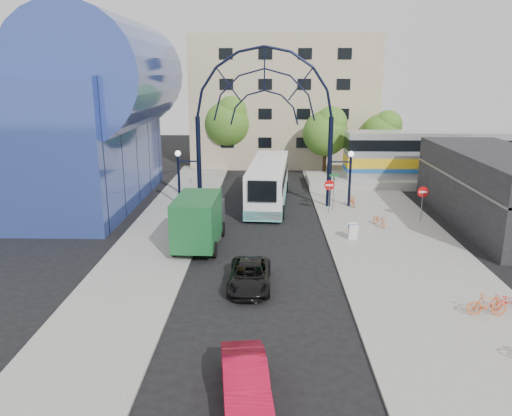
{
  "coord_description": "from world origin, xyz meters",
  "views": [
    {
      "loc": [
        0.22,
        -23.68,
        10.2
      ],
      "look_at": [
        -0.44,
        6.0,
        2.09
      ],
      "focal_mm": 35.0,
      "sensor_mm": 36.0,
      "label": 1
    }
  ],
  "objects_px": {
    "sandwich_board": "(353,230)",
    "tree_north_a": "(327,131)",
    "street_name_sign": "(334,185)",
    "red_sedan": "(245,381)",
    "black_suv": "(250,276)",
    "bike_near_a": "(379,220)",
    "bike_far_b": "(487,304)",
    "train_car": "(483,155)",
    "gateway_arch": "(264,95)",
    "tree_north_c": "(383,132)",
    "bike_far_a": "(510,300)",
    "bike_near_b": "(352,200)",
    "do_not_enter_sign": "(423,195)",
    "stop_sign": "(329,188)",
    "green_truck": "(200,220)",
    "tree_north_b": "(229,120)",
    "city_bus": "(269,182)"
  },
  "relations": [
    {
      "from": "street_name_sign",
      "to": "green_truck",
      "type": "xyz_separation_m",
      "value": [
        -9.01,
        -7.63,
        -0.51
      ]
    },
    {
      "from": "gateway_arch",
      "to": "bike_near_b",
      "type": "xyz_separation_m",
      "value": [
        6.83,
        0.0,
        -7.97
      ]
    },
    {
      "from": "tree_north_b",
      "to": "red_sedan",
      "type": "distance_m",
      "value": 40.17
    },
    {
      "from": "gateway_arch",
      "to": "bike_far_b",
      "type": "distance_m",
      "value": 21.95
    },
    {
      "from": "train_car",
      "to": "black_suv",
      "type": "xyz_separation_m",
      "value": [
        -20.59,
        -23.1,
        -2.29
      ]
    },
    {
      "from": "train_car",
      "to": "red_sedan",
      "type": "distance_m",
      "value": 37.89
    },
    {
      "from": "bike_near_a",
      "to": "red_sedan",
      "type": "bearing_deg",
      "value": -132.37
    },
    {
      "from": "bike_near_a",
      "to": "bike_far_b",
      "type": "xyz_separation_m",
      "value": [
        1.79,
        -12.86,
        0.08
      ]
    },
    {
      "from": "street_name_sign",
      "to": "tree_north_c",
      "type": "xyz_separation_m",
      "value": [
        6.92,
        15.33,
        2.15
      ]
    },
    {
      "from": "bike_near_a",
      "to": "bike_near_b",
      "type": "height_order",
      "value": "bike_near_b"
    },
    {
      "from": "green_truck",
      "to": "tree_north_c",
      "type": "bearing_deg",
      "value": 57.22
    },
    {
      "from": "bike_far_b",
      "to": "do_not_enter_sign",
      "type": "bearing_deg",
      "value": -5.02
    },
    {
      "from": "stop_sign",
      "to": "black_suv",
      "type": "distance_m",
      "value": 14.23
    },
    {
      "from": "gateway_arch",
      "to": "street_name_sign",
      "type": "bearing_deg",
      "value": -15.07
    },
    {
      "from": "train_car",
      "to": "tree_north_a",
      "type": "bearing_deg",
      "value": 164.2
    },
    {
      "from": "black_suv",
      "to": "bike_near_a",
      "type": "bearing_deg",
      "value": 50.23
    },
    {
      "from": "tree_north_b",
      "to": "black_suv",
      "type": "relative_size",
      "value": 1.83
    },
    {
      "from": "gateway_arch",
      "to": "red_sedan",
      "type": "distance_m",
      "value": 25.1
    },
    {
      "from": "gateway_arch",
      "to": "train_car",
      "type": "relative_size",
      "value": 0.54
    },
    {
      "from": "sandwich_board",
      "to": "tree_north_a",
      "type": "distance_m",
      "value": 20.33
    },
    {
      "from": "sandwich_board",
      "to": "tree_north_a",
      "type": "relative_size",
      "value": 0.14
    },
    {
      "from": "train_car",
      "to": "tree_north_c",
      "type": "height_order",
      "value": "tree_north_c"
    },
    {
      "from": "tree_north_c",
      "to": "red_sedan",
      "type": "distance_m",
      "value": 39.95
    },
    {
      "from": "stop_sign",
      "to": "tree_north_c",
      "type": "height_order",
      "value": "tree_north_c"
    },
    {
      "from": "bike_near_a",
      "to": "bike_near_b",
      "type": "bearing_deg",
      "value": 82.86
    },
    {
      "from": "street_name_sign",
      "to": "red_sedan",
      "type": "bearing_deg",
      "value": -104.1
    },
    {
      "from": "tree_north_a",
      "to": "gateway_arch",
      "type": "bearing_deg",
      "value": -117.17
    },
    {
      "from": "stop_sign",
      "to": "do_not_enter_sign",
      "type": "relative_size",
      "value": 1.01
    },
    {
      "from": "green_truck",
      "to": "bike_near_a",
      "type": "height_order",
      "value": "green_truck"
    },
    {
      "from": "train_car",
      "to": "red_sedan",
      "type": "xyz_separation_m",
      "value": [
        -20.43,
        -31.83,
        -2.22
      ]
    },
    {
      "from": "bike_near_b",
      "to": "tree_north_a",
      "type": "bearing_deg",
      "value": 84.02
    },
    {
      "from": "tree_north_a",
      "to": "tree_north_b",
      "type": "distance_m",
      "value": 10.79
    },
    {
      "from": "black_suv",
      "to": "red_sedan",
      "type": "height_order",
      "value": "red_sedan"
    },
    {
      "from": "street_name_sign",
      "to": "black_suv",
      "type": "relative_size",
      "value": 0.64
    },
    {
      "from": "stop_sign",
      "to": "tree_north_a",
      "type": "bearing_deg",
      "value": 84.58
    },
    {
      "from": "bike_near_b",
      "to": "bike_far_b",
      "type": "xyz_separation_m",
      "value": [
        2.82,
        -18.04,
        0.04
      ]
    },
    {
      "from": "gateway_arch",
      "to": "street_name_sign",
      "type": "height_order",
      "value": "gateway_arch"
    },
    {
      "from": "street_name_sign",
      "to": "bike_near_a",
      "type": "xyz_separation_m",
      "value": [
        2.66,
        -3.78,
        -1.59
      ]
    },
    {
      "from": "tree_north_a",
      "to": "red_sedan",
      "type": "bearing_deg",
      "value": -100.39
    },
    {
      "from": "tree_north_a",
      "to": "bike_far_a",
      "type": "xyz_separation_m",
      "value": [
        4.73,
        -29.45,
        -4.03
      ]
    },
    {
      "from": "train_car",
      "to": "city_bus",
      "type": "relative_size",
      "value": 2.04
    },
    {
      "from": "city_bus",
      "to": "red_sedan",
      "type": "height_order",
      "value": "city_bus"
    },
    {
      "from": "stop_sign",
      "to": "red_sedan",
      "type": "bearing_deg",
      "value": -103.48
    },
    {
      "from": "tree_north_a",
      "to": "green_truck",
      "type": "relative_size",
      "value": 1.08
    },
    {
      "from": "bike_near_b",
      "to": "sandwich_board",
      "type": "bearing_deg",
      "value": -108.13
    },
    {
      "from": "street_name_sign",
      "to": "tree_north_a",
      "type": "relative_size",
      "value": 0.4
    },
    {
      "from": "stop_sign",
      "to": "train_car",
      "type": "bearing_deg",
      "value": 33.34
    },
    {
      "from": "street_name_sign",
      "to": "bike_far_a",
      "type": "relative_size",
      "value": 1.61
    },
    {
      "from": "black_suv",
      "to": "street_name_sign",
      "type": "bearing_deg",
      "value": 67.76
    },
    {
      "from": "gateway_arch",
      "to": "bike_near_b",
      "type": "distance_m",
      "value": 10.5
    }
  ]
}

